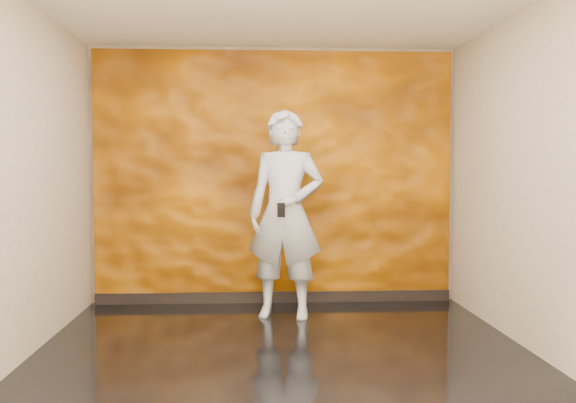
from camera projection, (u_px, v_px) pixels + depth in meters
The scene contains 5 objects.
room at pixel (283, 178), 5.07m from camera, with size 4.02×4.02×2.81m.
feature_wall at pixel (274, 177), 7.03m from camera, with size 3.90×0.06×2.75m, color orange.
baseboard at pixel (275, 297), 7.06m from camera, with size 3.90×0.04×0.12m, color black.
man at pixel (286, 214), 6.34m from camera, with size 0.75×0.49×2.05m, color #A4ABB5.
phone at pixel (281, 210), 6.03m from camera, with size 0.07×0.01×0.14m, color black.
Camera 1 is at (-0.25, -5.07, 1.48)m, focal length 40.00 mm.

